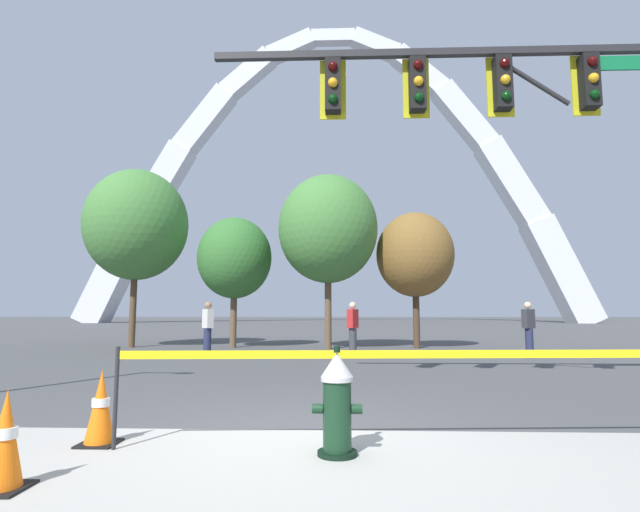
{
  "coord_description": "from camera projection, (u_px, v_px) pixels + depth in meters",
  "views": [
    {
      "loc": [
        0.55,
        -5.46,
        1.31
      ],
      "look_at": [
        0.16,
        5.0,
        2.5
      ],
      "focal_mm": 27.51,
      "sensor_mm": 36.0,
      "label": 1
    }
  ],
  "objects": [
    {
      "name": "tree_left_mid",
      "position": [
        235.0,
        258.0,
        18.34
      ],
      "size": [
        2.76,
        2.76,
        4.83
      ],
      "color": "brown",
      "rests_on": "ground"
    },
    {
      "name": "pedestrian_walking_left",
      "position": [
        529.0,
        329.0,
        13.97
      ],
      "size": [
        0.39,
        0.34,
        1.59
      ],
      "color": "#232847",
      "rests_on": "ground"
    },
    {
      "name": "traffic_cone_by_hydrant",
      "position": [
        5.0,
        441.0,
        3.62
      ],
      "size": [
        0.36,
        0.36,
        0.73
      ],
      "color": "black",
      "rests_on": "ground"
    },
    {
      "name": "fire_hydrant",
      "position": [
        337.0,
        404.0,
        4.5
      ],
      "size": [
        0.46,
        0.48,
        0.99
      ],
      "color": "black",
      "rests_on": "ground"
    },
    {
      "name": "traffic_cone_mid_sidewalk",
      "position": [
        101.0,
        408.0,
        4.85
      ],
      "size": [
        0.36,
        0.36,
        0.73
      ],
      "color": "black",
      "rests_on": "ground"
    },
    {
      "name": "tree_center_left",
      "position": [
        328.0,
        229.0,
        17.67
      ],
      "size": [
        3.57,
        3.57,
        6.25
      ],
      "color": "brown",
      "rests_on": "ground"
    },
    {
      "name": "tree_center_right",
      "position": [
        415.0,
        255.0,
        18.02
      ],
      "size": [
        2.83,
        2.83,
        4.96
      ],
      "color": "#473323",
      "rests_on": "ground"
    },
    {
      "name": "pedestrian_walking_right",
      "position": [
        353.0,
        329.0,
        14.19
      ],
      "size": [
        0.35,
        0.39,
        1.59
      ],
      "color": "#38383D",
      "rests_on": "ground"
    },
    {
      "name": "tree_far_left",
      "position": [
        137.0,
        225.0,
        18.6
      ],
      "size": [
        3.83,
        3.83,
        6.7
      ],
      "color": "brown",
      "rests_on": "ground"
    },
    {
      "name": "caution_tape_barrier",
      "position": [
        391.0,
        377.0,
        4.79
      ],
      "size": [
        5.34,
        0.4,
        0.97
      ],
      "color": "#232326",
      "rests_on": "ground"
    },
    {
      "name": "traffic_signal_gantry",
      "position": [
        530.0,
        121.0,
        7.98
      ],
      "size": [
        7.82,
        0.44,
        6.0
      ],
      "color": "#232326",
      "rests_on": "ground"
    },
    {
      "name": "pedestrian_standing_center",
      "position": [
        208.0,
        329.0,
        14.15
      ],
      "size": [
        0.38,
        0.39,
        1.59
      ],
      "color": "#232847",
      "rests_on": "ground"
    },
    {
      "name": "ground_plane",
      "position": [
        288.0,
        433.0,
        5.3
      ],
      "size": [
        240.0,
        240.0,
        0.0
      ],
      "primitive_type": "plane",
      "color": "#474749"
    },
    {
      "name": "monument_arch",
      "position": [
        333.0,
        185.0,
        59.49
      ],
      "size": [
        61.62,
        3.28,
        37.24
      ],
      "color": "silver",
      "rests_on": "ground"
    }
  ]
}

